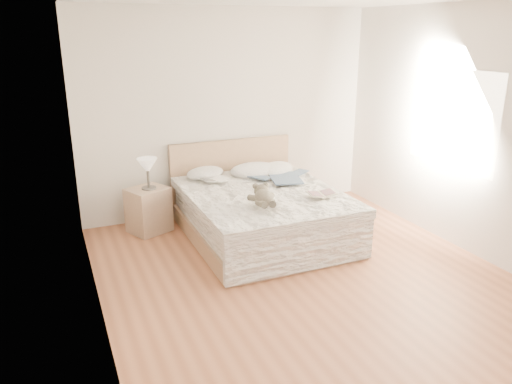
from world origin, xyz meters
TOP-DOWN VIEW (x-y plane):
  - floor at (0.00, 0.00)m, footprint 4.00×4.50m
  - wall_back at (0.00, 2.25)m, footprint 4.00×0.02m
  - wall_left at (-2.00, 0.00)m, footprint 0.02×4.50m
  - wall_right at (2.00, 0.00)m, footprint 0.02×4.50m
  - window at (1.99, 0.30)m, footprint 0.02×1.30m
  - bed at (0.00, 1.19)m, footprint 1.72×2.14m
  - nightstand at (-1.22, 1.87)m, footprint 0.57×0.55m
  - table_lamp at (-1.20, 1.85)m, footprint 0.25×0.25m
  - pillow_left at (-0.44, 1.98)m, footprint 0.62×0.53m
  - pillow_middle at (0.21, 1.84)m, footprint 0.71×0.52m
  - pillow_right at (0.49, 1.79)m, footprint 0.70×0.65m
  - blouse at (0.43, 1.39)m, footprint 0.69×0.72m
  - photo_book at (-0.43, 1.67)m, footprint 0.37×0.31m
  - childrens_book at (0.52, 0.66)m, footprint 0.36×0.27m
  - teddy_bear at (-0.24, 0.56)m, footprint 0.31×0.40m

SIDE VIEW (x-z plane):
  - floor at x=0.00m, z-range 0.00..0.00m
  - nightstand at x=-1.22m, z-range 0.00..0.56m
  - bed at x=0.00m, z-range -0.19..0.81m
  - blouse at x=0.43m, z-range 0.62..0.64m
  - photo_book at x=-0.43m, z-range 0.62..0.64m
  - childrens_book at x=0.52m, z-range 0.62..0.64m
  - pillow_left at x=-0.44m, z-range 0.56..0.72m
  - pillow_middle at x=0.21m, z-range 0.54..0.74m
  - pillow_right at x=0.49m, z-range 0.55..0.73m
  - teddy_bear at x=-0.24m, z-range 0.55..0.75m
  - table_lamp at x=-1.20m, z-range 0.64..1.03m
  - wall_back at x=0.00m, z-range 0.00..2.70m
  - wall_left at x=-2.00m, z-range 0.00..2.70m
  - wall_right at x=2.00m, z-range 0.00..2.70m
  - window at x=1.99m, z-range 0.90..2.00m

